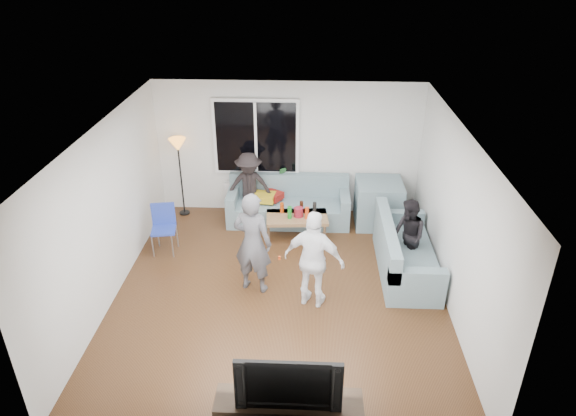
# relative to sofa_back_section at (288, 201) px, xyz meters

# --- Properties ---
(floor) EXTENTS (5.00, 5.50, 0.04)m
(floor) POSITION_rel_sofa_back_section_xyz_m (-0.03, -2.27, -0.45)
(floor) COLOR #56351C
(floor) RESTS_ON ground
(ceiling) EXTENTS (5.00, 5.50, 0.04)m
(ceiling) POSITION_rel_sofa_back_section_xyz_m (-0.03, -2.27, 2.20)
(ceiling) COLOR white
(ceiling) RESTS_ON ground
(wall_back) EXTENTS (5.00, 0.04, 2.60)m
(wall_back) POSITION_rel_sofa_back_section_xyz_m (-0.03, 0.50, 0.88)
(wall_back) COLOR silver
(wall_back) RESTS_ON ground
(wall_front) EXTENTS (5.00, 0.04, 2.60)m
(wall_front) POSITION_rel_sofa_back_section_xyz_m (-0.03, -5.04, 0.88)
(wall_front) COLOR silver
(wall_front) RESTS_ON ground
(wall_left) EXTENTS (0.04, 5.50, 2.60)m
(wall_left) POSITION_rel_sofa_back_section_xyz_m (-2.55, -2.27, 0.88)
(wall_left) COLOR silver
(wall_left) RESTS_ON ground
(wall_right) EXTENTS (0.04, 5.50, 2.60)m
(wall_right) POSITION_rel_sofa_back_section_xyz_m (2.49, -2.27, 0.88)
(wall_right) COLOR silver
(wall_right) RESTS_ON ground
(window_frame) EXTENTS (1.62, 0.06, 1.47)m
(window_frame) POSITION_rel_sofa_back_section_xyz_m (-0.63, 0.42, 1.12)
(window_frame) COLOR white
(window_frame) RESTS_ON wall_back
(window_glass) EXTENTS (1.50, 0.02, 1.35)m
(window_glass) POSITION_rel_sofa_back_section_xyz_m (-0.63, 0.38, 1.12)
(window_glass) COLOR black
(window_glass) RESTS_ON window_frame
(window_mullion) EXTENTS (0.05, 0.03, 1.35)m
(window_mullion) POSITION_rel_sofa_back_section_xyz_m (-0.63, 0.37, 1.12)
(window_mullion) COLOR white
(window_mullion) RESTS_ON window_frame
(radiator) EXTENTS (1.30, 0.12, 0.62)m
(radiator) POSITION_rel_sofa_back_section_xyz_m (-0.63, 0.38, -0.11)
(radiator) COLOR silver
(radiator) RESTS_ON floor
(potted_plant) EXTENTS (0.20, 0.16, 0.36)m
(potted_plant) POSITION_rel_sofa_back_section_xyz_m (-0.15, 0.35, 0.38)
(potted_plant) COLOR #235928
(potted_plant) RESTS_ON radiator
(vase) EXTENTS (0.22, 0.22, 0.18)m
(vase) POSITION_rel_sofa_back_section_xyz_m (-0.83, 0.35, 0.29)
(vase) COLOR silver
(vase) RESTS_ON radiator
(sofa_back_section) EXTENTS (2.30, 0.85, 0.85)m
(sofa_back_section) POSITION_rel_sofa_back_section_xyz_m (0.00, 0.00, 0.00)
(sofa_back_section) COLOR slate
(sofa_back_section) RESTS_ON floor
(sofa_right_section) EXTENTS (2.00, 0.85, 0.85)m
(sofa_right_section) POSITION_rel_sofa_back_section_xyz_m (1.99, -1.59, 0.00)
(sofa_right_section) COLOR slate
(sofa_right_section) RESTS_ON floor
(sofa_corner) EXTENTS (0.85, 0.85, 0.85)m
(sofa_corner) POSITION_rel_sofa_back_section_xyz_m (1.70, 0.00, 0.00)
(sofa_corner) COLOR slate
(sofa_corner) RESTS_ON floor
(cushion_yellow) EXTENTS (0.42, 0.37, 0.14)m
(cushion_yellow) POSITION_rel_sofa_back_section_xyz_m (-0.45, -0.02, 0.09)
(cushion_yellow) COLOR gold
(cushion_yellow) RESTS_ON sofa_back_section
(cushion_red) EXTENTS (0.46, 0.44, 0.13)m
(cushion_red) POSITION_rel_sofa_back_section_xyz_m (-0.31, 0.06, 0.09)
(cushion_red) COLOR maroon
(cushion_red) RESTS_ON sofa_back_section
(coffee_table) EXTENTS (1.14, 0.69, 0.40)m
(coffee_table) POSITION_rel_sofa_back_section_xyz_m (0.18, -0.54, -0.22)
(coffee_table) COLOR #9E784C
(coffee_table) RESTS_ON floor
(pitcher) EXTENTS (0.17, 0.17, 0.17)m
(pitcher) POSITION_rel_sofa_back_section_xyz_m (0.21, -0.55, 0.06)
(pitcher) COLOR maroon
(pitcher) RESTS_ON coffee_table
(side_chair) EXTENTS (0.46, 0.46, 0.86)m
(side_chair) POSITION_rel_sofa_back_section_xyz_m (-2.08, -1.21, 0.01)
(side_chair) COLOR #253BA4
(side_chair) RESTS_ON floor
(floor_lamp) EXTENTS (0.32, 0.32, 1.56)m
(floor_lamp) POSITION_rel_sofa_back_section_xyz_m (-2.08, 0.21, 0.36)
(floor_lamp) COLOR orange
(floor_lamp) RESTS_ON floor
(player_left) EXTENTS (0.68, 0.54, 1.64)m
(player_left) POSITION_rel_sofa_back_section_xyz_m (-0.43, -2.19, 0.39)
(player_left) COLOR #4B4A4F
(player_left) RESTS_ON floor
(player_right) EXTENTS (0.97, 0.63, 1.53)m
(player_right) POSITION_rel_sofa_back_section_xyz_m (0.48, -2.52, 0.34)
(player_right) COLOR white
(player_right) RESTS_ON floor
(spectator_right) EXTENTS (0.64, 0.72, 1.24)m
(spectator_right) POSITION_rel_sofa_back_section_xyz_m (1.99, -1.54, 0.20)
(spectator_right) COLOR black
(spectator_right) RESTS_ON floor
(spectator_back) EXTENTS (0.91, 0.55, 1.38)m
(spectator_back) POSITION_rel_sofa_back_section_xyz_m (-0.74, 0.03, 0.26)
(spectator_back) COLOR black
(spectator_back) RESTS_ON floor
(tv_console) EXTENTS (1.60, 0.40, 0.44)m
(tv_console) POSITION_rel_sofa_back_section_xyz_m (0.23, -4.77, -0.20)
(tv_console) COLOR #2F2417
(tv_console) RESTS_ON floor
(television) EXTENTS (1.12, 0.15, 0.65)m
(television) POSITION_rel_sofa_back_section_xyz_m (0.23, -4.77, 0.34)
(television) COLOR black
(television) RESTS_ON tv_console
(bottle_e) EXTENTS (0.07, 0.07, 0.22)m
(bottle_e) POSITION_rel_sofa_back_section_xyz_m (0.50, -0.41, 0.08)
(bottle_e) COLOR black
(bottle_e) RESTS_ON coffee_table
(bottle_a) EXTENTS (0.07, 0.07, 0.19)m
(bottle_a) POSITION_rel_sofa_back_section_xyz_m (-0.10, -0.41, 0.07)
(bottle_a) COLOR #BD3D0B
(bottle_a) RESTS_ON coffee_table
(bottle_d) EXTENTS (0.07, 0.07, 0.22)m
(bottle_d) POSITION_rel_sofa_back_section_xyz_m (0.36, -0.62, 0.09)
(bottle_d) COLOR #DF4013
(bottle_d) RESTS_ON coffee_table
(bottle_c) EXTENTS (0.07, 0.07, 0.22)m
(bottle_c) POSITION_rel_sofa_back_section_xyz_m (0.26, -0.39, 0.09)
(bottle_c) COLOR black
(bottle_c) RESTS_ON coffee_table
(bottle_b) EXTENTS (0.08, 0.08, 0.23)m
(bottle_b) POSITION_rel_sofa_back_section_xyz_m (0.05, -0.63, 0.09)
(bottle_b) COLOR #178221
(bottle_b) RESTS_ON coffee_table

